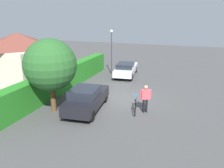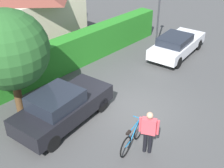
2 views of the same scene
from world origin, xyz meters
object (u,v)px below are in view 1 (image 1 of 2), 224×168
parked_car_far (126,69)px  bicycle (135,105)px  tree_kerbside (50,65)px  parked_car_near (87,98)px  person_rider (145,97)px  street_lamp (112,46)px

parked_car_far → bicycle: size_ratio=2.59×
parked_car_far → tree_kerbside: size_ratio=1.05×
parked_car_near → tree_kerbside: bearing=112.9°
parked_car_near → person_rider: 3.48m
bicycle → street_lamp: street_lamp is taller
bicycle → street_lamp: size_ratio=0.41×
person_rider → tree_kerbside: size_ratio=0.39×
person_rider → street_lamp: bearing=32.8°
parked_car_near → bicycle: parked_car_near is taller
parked_car_far → street_lamp: (0.14, 1.49, 2.04)m
parked_car_far → tree_kerbside: 9.47m
tree_kerbside → parked_car_near: bearing=-67.1°
person_rider → parked_car_near: bearing=105.0°
person_rider → tree_kerbside: 5.73m
bicycle → tree_kerbside: (-1.53, 4.63, 2.40)m
parked_car_far → person_rider: bearing=-155.6°
parked_car_far → bicycle: parked_car_far is taller
parked_car_far → tree_kerbside: tree_kerbside is taller
bicycle → person_rider: 0.80m
bicycle → parked_car_near: bearing=105.1°
bicycle → tree_kerbside: 5.43m
parked_car_far → parked_car_near: bearing=180.0°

